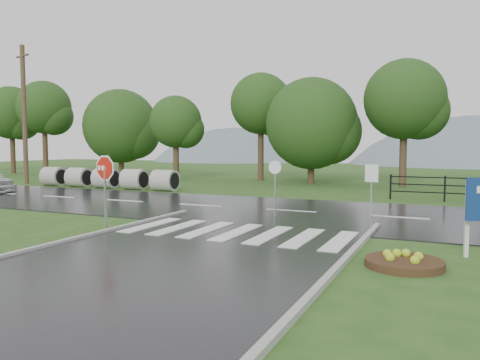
% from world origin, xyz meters
% --- Properties ---
extents(ground, '(120.00, 120.00, 0.00)m').
position_xyz_m(ground, '(0.00, 0.00, 0.00)').
color(ground, '#284C19').
rests_on(ground, ground).
extents(main_road, '(90.00, 8.00, 0.04)m').
position_xyz_m(main_road, '(0.00, 10.00, 0.00)').
color(main_road, black).
rests_on(main_road, ground).
extents(crosswalk, '(6.50, 2.80, 0.02)m').
position_xyz_m(crosswalk, '(0.00, 5.00, 0.06)').
color(crosswalk, silver).
rests_on(crosswalk, ground).
extents(hills, '(102.00, 48.00, 48.00)m').
position_xyz_m(hills, '(3.49, 65.00, -15.54)').
color(hills, slate).
rests_on(hills, ground).
extents(treeline, '(83.20, 5.20, 10.00)m').
position_xyz_m(treeline, '(1.00, 24.00, 0.00)').
color(treeline, '#1B3B12').
rests_on(treeline, ground).
extents(culvert_pipes, '(9.70, 1.20, 1.20)m').
position_xyz_m(culvert_pipes, '(-13.32, 15.00, 0.60)').
color(culvert_pipes, '#9E9B93').
rests_on(culvert_pipes, ground).
extents(stop_sign, '(1.07, 0.20, 2.42)m').
position_xyz_m(stop_sign, '(-4.05, 4.10, 1.70)').
color(stop_sign, '#939399').
rests_on(stop_sign, ground).
extents(flower_bed, '(1.63, 1.63, 0.33)m').
position_xyz_m(flower_bed, '(4.78, 3.12, 0.12)').
color(flower_bed, '#332111').
rests_on(flower_bed, ground).
extents(reg_sign_small, '(0.42, 0.17, 1.99)m').
position_xyz_m(reg_sign_small, '(3.40, 7.53, 1.43)').
color(reg_sign_small, '#939399').
rests_on(reg_sign_small, ground).
extents(reg_sign_round, '(0.48, 0.07, 2.04)m').
position_xyz_m(reg_sign_round, '(-0.05, 8.31, 1.31)').
color(reg_sign_round, '#939399').
rests_on(reg_sign_round, ground).
extents(utility_pole_west, '(1.60, 0.55, 9.21)m').
position_xyz_m(utility_pole_west, '(-20.53, 15.50, 4.68)').
color(utility_pole_west, '#473523').
rests_on(utility_pole_west, ground).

